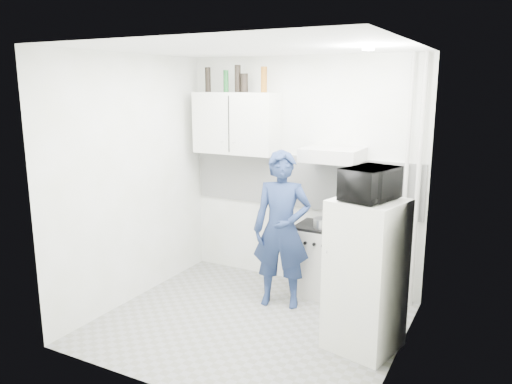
% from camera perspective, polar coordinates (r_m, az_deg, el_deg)
% --- Properties ---
extents(floor, '(2.80, 2.80, 0.00)m').
position_cam_1_polar(floor, '(5.05, -0.76, -14.77)').
color(floor, gray).
rests_on(floor, ground).
extents(ceiling, '(2.80, 2.80, 0.00)m').
position_cam_1_polar(ceiling, '(4.51, -0.85, 16.16)').
color(ceiling, white).
rests_on(ceiling, wall_back).
extents(wall_back, '(2.80, 0.00, 2.80)m').
position_cam_1_polar(wall_back, '(5.71, 5.24, 2.19)').
color(wall_back, white).
rests_on(wall_back, floor).
extents(wall_left, '(0.00, 2.60, 2.60)m').
position_cam_1_polar(wall_left, '(5.41, -13.94, 1.30)').
color(wall_left, white).
rests_on(wall_left, floor).
extents(wall_right, '(0.00, 2.60, 2.60)m').
position_cam_1_polar(wall_right, '(4.14, 16.48, -2.14)').
color(wall_right, white).
rests_on(wall_right, floor).
extents(person, '(0.68, 0.54, 1.64)m').
position_cam_1_polar(person, '(5.17, 2.96, -4.32)').
color(person, '#1B2A4E').
rests_on(person, floor).
extents(stove, '(0.48, 0.48, 0.76)m').
position_cam_1_polar(stove, '(5.61, 7.03, -7.77)').
color(stove, '#B9B6AE').
rests_on(stove, floor).
extents(fridge, '(0.67, 0.67, 1.34)m').
position_cam_1_polar(fridge, '(4.48, 12.43, -9.28)').
color(fridge, silver).
rests_on(fridge, floor).
extents(stove_top, '(0.46, 0.46, 0.03)m').
position_cam_1_polar(stove_top, '(5.49, 7.14, -3.90)').
color(stove_top, black).
rests_on(stove_top, stove).
extents(saucepan, '(0.18, 0.18, 0.10)m').
position_cam_1_polar(saucepan, '(5.38, 7.54, -3.53)').
color(saucepan, silver).
rests_on(saucepan, stove_top).
extents(microwave, '(0.57, 0.45, 0.27)m').
position_cam_1_polar(microwave, '(4.25, 12.93, 0.93)').
color(microwave, black).
rests_on(microwave, fridge).
extents(bottle_a, '(0.07, 0.07, 0.28)m').
position_cam_1_polar(bottle_a, '(6.00, -5.52, 12.66)').
color(bottle_a, black).
rests_on(bottle_a, upper_cabinet).
extents(bottle_c, '(0.06, 0.06, 0.25)m').
position_cam_1_polar(bottle_c, '(5.87, -3.45, 12.53)').
color(bottle_c, '#144C1E').
rests_on(bottle_c, upper_cabinet).
extents(bottle_d, '(0.07, 0.07, 0.30)m').
position_cam_1_polar(bottle_d, '(5.79, -2.11, 12.82)').
color(bottle_d, black).
rests_on(bottle_d, upper_cabinet).
extents(canister_a, '(0.08, 0.08, 0.21)m').
position_cam_1_polar(canister_a, '(5.75, -1.35, 12.35)').
color(canister_a, black).
rests_on(canister_a, upper_cabinet).
extents(bottle_e, '(0.07, 0.07, 0.28)m').
position_cam_1_polar(bottle_e, '(5.63, 0.92, 12.73)').
color(bottle_e, brown).
rests_on(bottle_e, upper_cabinet).
extents(upper_cabinet, '(1.00, 0.35, 0.70)m').
position_cam_1_polar(upper_cabinet, '(5.82, -2.23, 7.87)').
color(upper_cabinet, silver).
rests_on(upper_cabinet, wall_back).
extents(range_hood, '(0.60, 0.50, 0.14)m').
position_cam_1_polar(range_hood, '(5.28, 8.75, 4.24)').
color(range_hood, '#B9B6AE').
rests_on(range_hood, wall_back).
extents(backsplash, '(2.74, 0.03, 0.60)m').
position_cam_1_polar(backsplash, '(5.72, 5.16, 1.18)').
color(backsplash, white).
rests_on(backsplash, wall_back).
extents(pipe_a, '(0.05, 0.05, 2.60)m').
position_cam_1_polar(pipe_a, '(5.28, 18.01, 0.81)').
color(pipe_a, '#B9B6AE').
rests_on(pipe_a, floor).
extents(pipe_b, '(0.04, 0.04, 2.60)m').
position_cam_1_polar(pipe_b, '(5.30, 16.74, 0.93)').
color(pipe_b, '#B9B6AE').
rests_on(pipe_b, floor).
extents(ceiling_spot_fixture, '(0.10, 0.10, 0.02)m').
position_cam_1_polar(ceiling_spot_fixture, '(4.31, 12.70, 15.66)').
color(ceiling_spot_fixture, white).
rests_on(ceiling_spot_fixture, ceiling).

